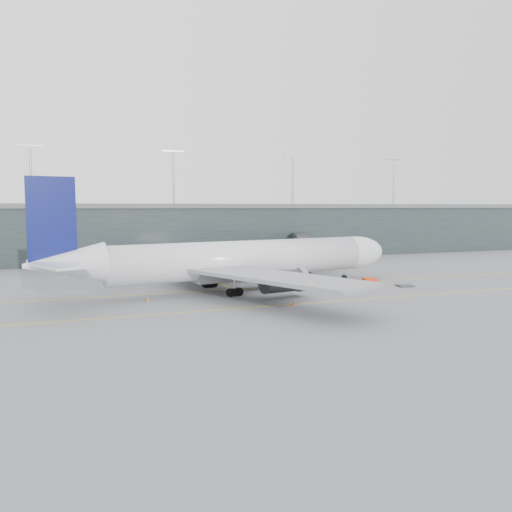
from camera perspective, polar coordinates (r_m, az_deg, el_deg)
name	(u,v)px	position (r m, az deg, el deg)	size (l,w,h in m)	color
ground	(198,288)	(89.99, -6.65, -3.60)	(320.00, 320.00, 0.00)	slate
taxiline_a	(203,291)	(86.15, -6.03, -4.00)	(160.00, 0.25, 0.02)	gold
taxiline_b	(231,309)	(70.99, -2.88, -6.06)	(160.00, 0.25, 0.02)	gold
taxiline_lead_main	(199,272)	(110.38, -6.54, -1.88)	(0.25, 60.00, 0.02)	gold
terminal	(150,231)	(146.04, -11.98, 2.87)	(240.00, 36.00, 29.00)	#1D2728
main_aircraft	(240,260)	(86.08, -1.79, -0.46)	(66.52, 61.84, 18.69)	silver
jet_bridge	(293,243)	(123.15, 4.30, 1.49)	(21.82, 45.74, 7.34)	#29292D
gse_cart	(369,282)	(92.74, 12.82, -2.88)	(2.38, 1.60, 1.57)	red
baggage_dolly	(405,286)	(94.44, 16.68, -3.26)	(2.77, 2.22, 0.28)	#333438
uld_a	(168,276)	(98.41, -10.05, -2.25)	(2.37, 2.01, 1.96)	#323236
uld_b	(175,274)	(101.66, -9.28, -2.02)	(2.52, 2.32, 1.84)	#323236
uld_c	(190,276)	(99.50, -7.55, -2.23)	(1.79, 1.44, 1.62)	#323236
cone_nose	(379,281)	(97.04, 13.93, -2.82)	(0.50, 0.50, 0.79)	red
cone_wing_stbd	(293,303)	(73.54, 4.25, -5.38)	(0.45, 0.45, 0.71)	#FB460D
cone_wing_port	(231,275)	(103.40, -2.82, -2.18)	(0.42, 0.42, 0.67)	#ED4B0D
cone_tail	(148,299)	(77.89, -12.25, -4.87)	(0.46, 0.46, 0.73)	orange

